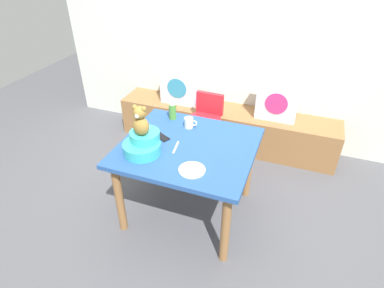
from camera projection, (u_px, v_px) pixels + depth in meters
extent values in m
plane|color=#4C4C51|center=(188.00, 209.00, 3.06)|extent=(8.00, 8.00, 0.00)
cube|color=silver|center=(237.00, 31.00, 3.53)|extent=(4.40, 0.10, 2.60)
cube|color=olive|center=(225.00, 127.00, 3.91)|extent=(2.60, 0.44, 0.46)
cube|color=silver|center=(179.00, 86.00, 3.82)|extent=(0.44, 0.14, 0.44)
cylinder|color=teal|center=(177.00, 88.00, 3.76)|extent=(0.24, 0.01, 0.24)
cube|color=silver|center=(277.00, 101.00, 3.48)|extent=(0.44, 0.14, 0.44)
cylinder|color=#E02D72|center=(276.00, 104.00, 3.42)|extent=(0.24, 0.01, 0.24)
cube|color=#985EAF|center=(207.00, 103.00, 3.83)|extent=(0.20, 0.14, 0.09)
cube|color=#264C8C|center=(188.00, 147.00, 2.67)|extent=(1.10, 1.00, 0.04)
cylinder|color=olive|center=(119.00, 199.00, 2.69)|extent=(0.07, 0.07, 0.70)
cylinder|color=olive|center=(225.00, 228.00, 2.42)|extent=(0.07, 0.07, 0.70)
cylinder|color=olive|center=(161.00, 147.00, 3.32)|extent=(0.07, 0.07, 0.70)
cylinder|color=olive|center=(249.00, 166.00, 3.05)|extent=(0.07, 0.07, 0.70)
cylinder|color=red|center=(205.00, 122.00, 3.44)|extent=(0.34, 0.34, 0.10)
cube|color=red|center=(210.00, 103.00, 3.46)|extent=(0.30, 0.06, 0.24)
cube|color=white|center=(199.00, 125.00, 3.26)|extent=(0.31, 0.21, 0.02)
cylinder|color=silver|center=(188.00, 148.00, 3.52)|extent=(0.03, 0.03, 0.46)
cylinder|color=silver|center=(212.00, 153.00, 3.44)|extent=(0.03, 0.03, 0.46)
cylinder|color=silver|center=(197.00, 135.00, 3.74)|extent=(0.03, 0.03, 0.46)
cylinder|color=silver|center=(220.00, 140.00, 3.66)|extent=(0.03, 0.03, 0.46)
cylinder|color=teal|center=(142.00, 148.00, 2.54)|extent=(0.30, 0.30, 0.09)
cylinder|color=teal|center=(145.00, 136.00, 2.54)|extent=(0.24, 0.24, 0.07)
ellipsoid|color=olive|center=(141.00, 126.00, 2.45)|extent=(0.13, 0.11, 0.15)
sphere|color=olive|center=(140.00, 113.00, 2.39)|extent=(0.10, 0.10, 0.10)
sphere|color=beige|center=(137.00, 116.00, 2.36)|extent=(0.04, 0.04, 0.04)
sphere|color=olive|center=(135.00, 107.00, 2.38)|extent=(0.04, 0.04, 0.04)
sphere|color=olive|center=(144.00, 109.00, 2.35)|extent=(0.04, 0.04, 0.04)
cylinder|color=#4C8C33|center=(173.00, 111.00, 2.99)|extent=(0.07, 0.07, 0.15)
cone|color=white|center=(172.00, 103.00, 2.94)|extent=(0.06, 0.06, 0.03)
cylinder|color=silver|center=(189.00, 123.00, 2.87)|extent=(0.08, 0.08, 0.09)
torus|color=silver|center=(194.00, 123.00, 2.85)|extent=(0.06, 0.01, 0.06)
cylinder|color=white|center=(192.00, 170.00, 2.37)|extent=(0.20, 0.20, 0.01)
cube|color=black|center=(162.00, 137.00, 2.75)|extent=(0.16, 0.13, 0.01)
cube|color=silver|center=(176.00, 147.00, 2.62)|extent=(0.04, 0.17, 0.01)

